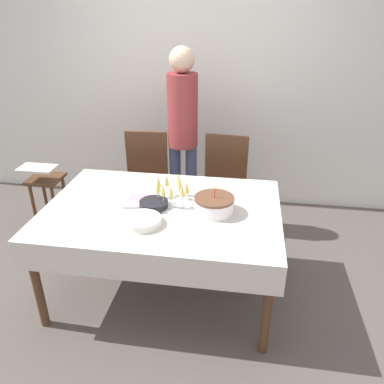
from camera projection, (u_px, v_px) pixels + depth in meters
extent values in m
plane|color=#564C47|center=(165.00, 288.00, 3.00)|extent=(12.00, 12.00, 0.00)
cube|color=silver|center=(196.00, 79.00, 3.88)|extent=(8.00, 0.05, 2.70)
cube|color=silver|center=(162.00, 209.00, 2.68)|extent=(1.64, 1.12, 0.03)
cube|color=silver|center=(163.00, 220.00, 2.72)|extent=(1.67, 1.15, 0.21)
cylinder|color=#51331E|center=(37.00, 284.00, 2.51)|extent=(0.06, 0.06, 0.71)
cylinder|color=#51331E|center=(267.00, 309.00, 2.30)|extent=(0.06, 0.06, 0.71)
cylinder|color=#51331E|center=(94.00, 212.00, 3.39)|extent=(0.06, 0.06, 0.71)
cylinder|color=#51331E|center=(264.00, 225.00, 3.19)|extent=(0.06, 0.06, 0.71)
cube|color=#51331E|center=(144.00, 190.00, 3.57)|extent=(0.45, 0.45, 0.04)
cube|color=#51331E|center=(147.00, 156.00, 3.62)|extent=(0.40, 0.06, 0.50)
cylinder|color=#51331E|center=(161.00, 222.00, 3.50)|extent=(0.04, 0.04, 0.43)
cylinder|color=#51331E|center=(123.00, 220.00, 3.53)|extent=(0.04, 0.04, 0.43)
cylinder|color=#51331E|center=(167.00, 204.00, 3.82)|extent=(0.04, 0.04, 0.43)
cylinder|color=#51331E|center=(132.00, 202.00, 3.85)|extent=(0.04, 0.04, 0.43)
cube|color=#51331E|center=(222.00, 195.00, 3.47)|extent=(0.46, 0.46, 0.04)
cube|color=#51331E|center=(226.00, 161.00, 3.51)|extent=(0.40, 0.07, 0.50)
cylinder|color=#51331E|center=(237.00, 230.00, 3.38)|extent=(0.04, 0.04, 0.43)
cylinder|color=#51331E|center=(198.00, 225.00, 3.46)|extent=(0.04, 0.04, 0.43)
cylinder|color=#51331E|center=(242.00, 211.00, 3.69)|extent=(0.04, 0.04, 0.43)
cylinder|color=#51331E|center=(206.00, 207.00, 3.77)|extent=(0.04, 0.04, 0.43)
cylinder|color=white|center=(214.00, 206.00, 2.59)|extent=(0.27, 0.27, 0.10)
cylinder|color=brown|center=(214.00, 198.00, 2.56)|extent=(0.28, 0.28, 0.02)
cylinder|color=#E53F3F|center=(215.00, 193.00, 2.54)|extent=(0.01, 0.01, 0.06)
sphere|color=#F9CC4C|center=(215.00, 188.00, 2.53)|extent=(0.01, 0.01, 0.01)
cylinder|color=silver|center=(171.00, 202.00, 2.74)|extent=(0.33, 0.33, 0.01)
cylinder|color=silver|center=(187.00, 203.00, 2.70)|extent=(0.05, 0.05, 0.00)
cylinder|color=silver|center=(187.00, 198.00, 2.68)|extent=(0.01, 0.01, 0.08)
cone|color=#E0CC72|center=(186.00, 187.00, 2.65)|extent=(0.04, 0.04, 0.08)
cylinder|color=silver|center=(180.00, 198.00, 2.78)|extent=(0.05, 0.05, 0.00)
cylinder|color=silver|center=(180.00, 193.00, 2.76)|extent=(0.01, 0.01, 0.08)
cone|color=#E0CC72|center=(180.00, 183.00, 2.72)|extent=(0.04, 0.04, 0.08)
cylinder|color=silver|center=(179.00, 194.00, 2.84)|extent=(0.05, 0.05, 0.00)
cylinder|color=silver|center=(179.00, 189.00, 2.82)|extent=(0.01, 0.01, 0.08)
cone|color=#E0CC72|center=(179.00, 179.00, 2.78)|extent=(0.04, 0.04, 0.08)
cylinder|color=silver|center=(167.00, 195.00, 2.82)|extent=(0.05, 0.05, 0.00)
cylinder|color=silver|center=(167.00, 190.00, 2.80)|extent=(0.01, 0.01, 0.08)
cone|color=#E0CC72|center=(166.00, 180.00, 2.76)|extent=(0.04, 0.04, 0.08)
cylinder|color=silver|center=(159.00, 197.00, 2.80)|extent=(0.05, 0.05, 0.00)
cylinder|color=silver|center=(159.00, 192.00, 2.78)|extent=(0.01, 0.01, 0.08)
cone|color=#E0CC72|center=(158.00, 181.00, 2.74)|extent=(0.04, 0.04, 0.08)
cylinder|color=silver|center=(158.00, 202.00, 2.72)|extent=(0.05, 0.05, 0.00)
cylinder|color=silver|center=(158.00, 197.00, 2.70)|extent=(0.01, 0.01, 0.08)
cone|color=#E0CC72|center=(158.00, 186.00, 2.66)|extent=(0.04, 0.04, 0.08)
cylinder|color=silver|center=(163.00, 206.00, 2.67)|extent=(0.05, 0.05, 0.00)
cylinder|color=silver|center=(163.00, 201.00, 2.65)|extent=(0.01, 0.01, 0.08)
cone|color=#E0CC72|center=(163.00, 190.00, 2.61)|extent=(0.04, 0.04, 0.08)
cylinder|color=silver|center=(171.00, 207.00, 2.66)|extent=(0.05, 0.05, 0.00)
cylinder|color=silver|center=(171.00, 202.00, 2.64)|extent=(0.01, 0.01, 0.08)
cone|color=#E0CC72|center=(171.00, 191.00, 2.60)|extent=(0.04, 0.04, 0.08)
cylinder|color=silver|center=(182.00, 207.00, 2.66)|extent=(0.05, 0.05, 0.00)
cylinder|color=silver|center=(182.00, 201.00, 2.64)|extent=(0.01, 0.01, 0.08)
cone|color=#E0CC72|center=(182.00, 190.00, 2.61)|extent=(0.04, 0.04, 0.08)
cylinder|color=silver|center=(142.00, 224.00, 2.46)|extent=(0.25, 0.25, 0.01)
cylinder|color=silver|center=(142.00, 223.00, 2.46)|extent=(0.25, 0.25, 0.01)
cylinder|color=silver|center=(142.00, 222.00, 2.45)|extent=(0.25, 0.25, 0.01)
cylinder|color=silver|center=(142.00, 221.00, 2.45)|extent=(0.25, 0.25, 0.01)
cylinder|color=silver|center=(142.00, 220.00, 2.45)|extent=(0.25, 0.25, 0.01)
cylinder|color=silver|center=(142.00, 219.00, 2.45)|extent=(0.25, 0.25, 0.01)
cylinder|color=silver|center=(142.00, 218.00, 2.44)|extent=(0.25, 0.25, 0.01)
cylinder|color=black|center=(154.00, 207.00, 2.67)|extent=(0.20, 0.20, 0.01)
cylinder|color=black|center=(154.00, 206.00, 2.67)|extent=(0.20, 0.20, 0.01)
cylinder|color=black|center=(154.00, 205.00, 2.66)|extent=(0.20, 0.20, 0.01)
cylinder|color=black|center=(154.00, 204.00, 2.66)|extent=(0.20, 0.20, 0.01)
cylinder|color=black|center=(154.00, 203.00, 2.66)|extent=(0.20, 0.20, 0.01)
cylinder|color=black|center=(154.00, 202.00, 2.65)|extent=(0.20, 0.20, 0.01)
cylinder|color=black|center=(154.00, 202.00, 2.65)|extent=(0.20, 0.20, 0.01)
cube|color=silver|center=(211.00, 229.00, 2.40)|extent=(0.30, 0.06, 0.00)
cube|color=silver|center=(135.00, 206.00, 2.67)|extent=(0.18, 0.08, 0.02)
cube|color=pink|center=(139.00, 199.00, 2.77)|extent=(0.15, 0.15, 0.01)
cylinder|color=#3F4C72|center=(176.00, 184.00, 3.76)|extent=(0.11, 0.11, 0.84)
cylinder|color=#3F4C72|center=(191.00, 186.00, 3.74)|extent=(0.11, 0.11, 0.84)
cylinder|color=maroon|center=(182.00, 111.00, 3.42)|extent=(0.28, 0.28, 0.66)
sphere|color=#D8B293|center=(182.00, 59.00, 3.22)|extent=(0.23, 0.23, 0.23)
cube|color=#51331E|center=(45.00, 179.00, 3.58)|extent=(0.30, 0.30, 0.03)
cube|color=silver|center=(37.00, 168.00, 3.42)|extent=(0.33, 0.20, 0.02)
cylinder|color=#51331E|center=(34.00, 209.00, 3.62)|extent=(0.03, 0.03, 0.54)
cylinder|color=#51331E|center=(56.00, 211.00, 3.59)|extent=(0.03, 0.03, 0.54)
cylinder|color=#51331E|center=(46.00, 199.00, 3.81)|extent=(0.03, 0.03, 0.54)
cylinder|color=#51331E|center=(66.00, 200.00, 3.78)|extent=(0.03, 0.03, 0.54)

